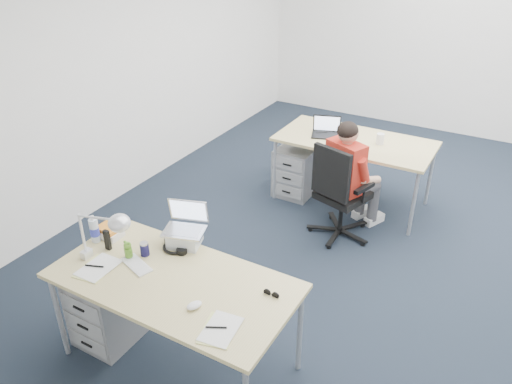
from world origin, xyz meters
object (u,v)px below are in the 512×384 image
Objects in this scene: water_bottle at (94,229)px; bear_figurine at (128,250)px; office_chair at (339,210)px; dark_laptop at (326,127)px; desk_lamp at (97,234)px; can_koozie at (145,249)px; seated_person at (353,177)px; drawer_pedestal_near at (110,305)px; desk_near at (173,285)px; drawer_pedestal_far at (297,170)px; desk_far at (355,144)px; book_stack at (109,232)px; silver_laptop at (184,226)px; headphones at (176,246)px; far_cup at (380,139)px; wireless_keyboard at (137,265)px; computer_mouse at (194,305)px; cordless_phone at (107,240)px; sunglasses at (271,294)px.

water_bottle is 1.52× the size of bear_figurine.
office_chair reaches higher than dark_laptop.
can_koozie is at bearing 34.78° from desk_lamp.
desk_lamp reaches higher than seated_person.
office_chair is at bearing 65.39° from drawer_pedestal_near.
desk_near is 2.91× the size of drawer_pedestal_far.
drawer_pedestal_near is (-0.82, -2.79, -0.41)m from desk_far.
seated_person is 11.66× the size of can_koozie.
bear_figurine is (0.19, 0.07, 0.52)m from drawer_pedestal_near.
office_chair is 5.51× the size of book_stack.
drawer_pedestal_near is 0.54m from book_stack.
water_bottle is at bearing -171.95° from silver_laptop.
water_bottle is at bearing -102.74° from office_chair.
far_cup is (0.68, 2.49, 0.04)m from headphones.
dark_laptop is 0.57m from far_cup.
desk_far is at bearing 78.90° from bear_figurine.
wireless_keyboard is at bearing 5.68° from drawer_pedestal_near.
computer_mouse is 0.21× the size of desk_lamp.
can_koozie is 0.28m from cordless_phone.
headphones reaches higher than sunglasses.
wireless_keyboard reaches higher than drawer_pedestal_far.
sunglasses is at bearing 4.35° from water_bottle.
book_stack is (-0.93, -2.59, 0.09)m from desk_far.
far_cup is (1.00, 2.87, -0.18)m from desk_lamp.
drawer_pedestal_near is (-1.01, -2.25, -0.31)m from seated_person.
seated_person is at bearing 96.43° from sunglasses.
book_stack is (-0.53, -0.19, -0.11)m from silver_laptop.
desk_near and desk_far have the same top height.
desk_near is at bearing -94.81° from desk_far.
drawer_pedestal_near is 4.01× the size of bear_figurine.
headphones reaches higher than wireless_keyboard.
desk_near is 0.43m from silver_laptop.
computer_mouse is at bearing -76.97° from drawer_pedestal_far.
dark_laptop is (-0.70, 2.52, 0.09)m from sunglasses.
office_chair is 0.88m from far_cup.
far_cup reaches higher than drawer_pedestal_near.
office_chair is at bearing 98.45° from sunglasses.
office_chair is 2.43m from desk_lamp.
computer_mouse is at bearing -89.05° from desk_far.
office_chair is 2.30m from drawer_pedestal_near.
drawer_pedestal_near is at bearing -90.40° from seated_person.
seated_person is 2.34m from bear_figurine.
drawer_pedestal_near is at bearing -106.41° from desk_far.
can_koozie is at bearing -106.96° from far_cup.
seated_person is 0.60m from far_cup.
seated_person is 0.73m from dark_laptop.
sunglasses is (0.92, 0.18, 0.01)m from wireless_keyboard.
desk_near is 16.06× the size of can_koozie.
drawer_pedestal_near is 0.69m from desk_lamp.
book_stack is 0.37m from desk_lamp.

